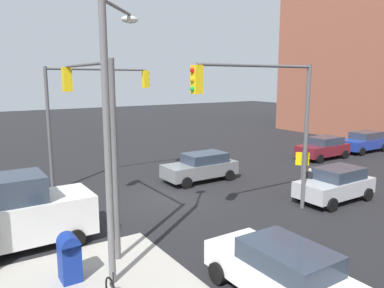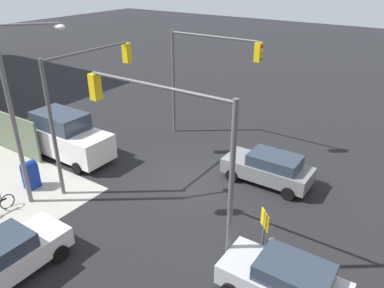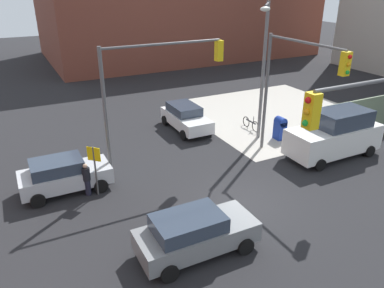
{
  "view_description": "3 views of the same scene",
  "coord_description": "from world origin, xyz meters",
  "px_view_note": "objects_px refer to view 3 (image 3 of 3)",
  "views": [
    {
      "loc": [
        8.78,
        15.51,
        5.88
      ],
      "look_at": [
        -1.17,
        0.29,
        2.7
      ],
      "focal_mm": 35.0,
      "sensor_mm": 36.0,
      "label": 1
    },
    {
      "loc": [
        -9.16,
        13.66,
        9.97
      ],
      "look_at": [
        -0.45,
        0.76,
        2.47
      ],
      "focal_mm": 35.0,
      "sensor_mm": 36.0,
      "label": 2
    },
    {
      "loc": [
        -8.26,
        -11.55,
        9.11
      ],
      "look_at": [
        -1.08,
        2.57,
        2.08
      ],
      "focal_mm": 35.0,
      "sensor_mm": 36.0,
      "label": 3
    }
  ],
  "objects_px": {
    "hatchback_white": "(186,117)",
    "hatchback_silver": "(64,175)",
    "traffic_signal_ne_corner": "(294,77)",
    "van_white_delivery": "(335,134)",
    "bicycle_leaning_on_fence": "(251,124)",
    "street_lamp_corner": "(263,63)",
    "pedestrian_crossing": "(87,179)",
    "hatchback_gray": "(195,233)",
    "mailbox_blue": "(280,127)",
    "traffic_signal_nw_corner": "(154,82)"
  },
  "relations": [
    {
      "from": "hatchback_white",
      "to": "hatchback_silver",
      "type": "relative_size",
      "value": 1.07
    },
    {
      "from": "traffic_signal_ne_corner",
      "to": "van_white_delivery",
      "type": "relative_size",
      "value": 1.2
    },
    {
      "from": "hatchback_white",
      "to": "traffic_signal_ne_corner",
      "type": "bearing_deg",
      "value": -67.57
    },
    {
      "from": "van_white_delivery",
      "to": "bicycle_leaning_on_fence",
      "type": "height_order",
      "value": "van_white_delivery"
    },
    {
      "from": "traffic_signal_ne_corner",
      "to": "hatchback_white",
      "type": "height_order",
      "value": "traffic_signal_ne_corner"
    },
    {
      "from": "hatchback_silver",
      "to": "bicycle_leaning_on_fence",
      "type": "height_order",
      "value": "hatchback_silver"
    },
    {
      "from": "hatchback_white",
      "to": "van_white_delivery",
      "type": "xyz_separation_m",
      "value": [
        5.58,
        -7.27,
        0.44
      ]
    },
    {
      "from": "street_lamp_corner",
      "to": "pedestrian_crossing",
      "type": "bearing_deg",
      "value": -170.91
    },
    {
      "from": "hatchback_silver",
      "to": "van_white_delivery",
      "type": "relative_size",
      "value": 0.75
    },
    {
      "from": "bicycle_leaning_on_fence",
      "to": "hatchback_gray",
      "type": "bearing_deg",
      "value": -134.13
    },
    {
      "from": "street_lamp_corner",
      "to": "van_white_delivery",
      "type": "distance_m",
      "value": 5.59
    },
    {
      "from": "street_lamp_corner",
      "to": "mailbox_blue",
      "type": "height_order",
      "value": "street_lamp_corner"
    },
    {
      "from": "van_white_delivery",
      "to": "mailbox_blue",
      "type": "bearing_deg",
      "value": 109.63
    },
    {
      "from": "mailbox_blue",
      "to": "bicycle_leaning_on_fence",
      "type": "relative_size",
      "value": 0.82
    },
    {
      "from": "traffic_signal_nw_corner",
      "to": "hatchback_gray",
      "type": "bearing_deg",
      "value": -100.29
    },
    {
      "from": "hatchback_gray",
      "to": "van_white_delivery",
      "type": "relative_size",
      "value": 0.81
    },
    {
      "from": "mailbox_blue",
      "to": "pedestrian_crossing",
      "type": "distance_m",
      "value": 12.06
    },
    {
      "from": "traffic_signal_ne_corner",
      "to": "street_lamp_corner",
      "type": "bearing_deg",
      "value": 81.54
    },
    {
      "from": "hatchback_gray",
      "to": "hatchback_silver",
      "type": "height_order",
      "value": "same"
    },
    {
      "from": "traffic_signal_nw_corner",
      "to": "traffic_signal_ne_corner",
      "type": "distance_m",
      "value": 6.9
    },
    {
      "from": "mailbox_blue",
      "to": "hatchback_gray",
      "type": "height_order",
      "value": "hatchback_gray"
    },
    {
      "from": "traffic_signal_ne_corner",
      "to": "pedestrian_crossing",
      "type": "distance_m",
      "value": 11.07
    },
    {
      "from": "traffic_signal_nw_corner",
      "to": "mailbox_blue",
      "type": "relative_size",
      "value": 4.55
    },
    {
      "from": "traffic_signal_nw_corner",
      "to": "hatchback_silver",
      "type": "bearing_deg",
      "value": 178.19
    },
    {
      "from": "street_lamp_corner",
      "to": "hatchback_silver",
      "type": "relative_size",
      "value": 1.98
    },
    {
      "from": "street_lamp_corner",
      "to": "hatchback_silver",
      "type": "height_order",
      "value": "street_lamp_corner"
    },
    {
      "from": "traffic_signal_nw_corner",
      "to": "pedestrian_crossing",
      "type": "relative_size",
      "value": 4.14
    },
    {
      "from": "traffic_signal_ne_corner",
      "to": "street_lamp_corner",
      "type": "distance_m",
      "value": 3.11
    },
    {
      "from": "mailbox_blue",
      "to": "hatchback_gray",
      "type": "relative_size",
      "value": 0.33
    },
    {
      "from": "hatchback_gray",
      "to": "hatchback_silver",
      "type": "xyz_separation_m",
      "value": [
        -3.41,
        6.57,
        -0.0
      ]
    },
    {
      "from": "traffic_signal_ne_corner",
      "to": "hatchback_silver",
      "type": "distance_m",
      "value": 12.0
    },
    {
      "from": "traffic_signal_ne_corner",
      "to": "hatchback_white",
      "type": "xyz_separation_m",
      "value": [
        -2.74,
        6.63,
        -3.78
      ]
    },
    {
      "from": "traffic_signal_nw_corner",
      "to": "traffic_signal_ne_corner",
      "type": "height_order",
      "value": "same"
    },
    {
      "from": "street_lamp_corner",
      "to": "mailbox_blue",
      "type": "distance_m",
      "value": 4.16
    },
    {
      "from": "street_lamp_corner",
      "to": "van_white_delivery",
      "type": "xyz_separation_m",
      "value": [
        2.38,
        -3.72,
        -3.42
      ]
    },
    {
      "from": "hatchback_silver",
      "to": "street_lamp_corner",
      "type": "bearing_deg",
      "value": 4.31
    },
    {
      "from": "hatchback_gray",
      "to": "pedestrian_crossing",
      "type": "bearing_deg",
      "value": 113.96
    },
    {
      "from": "traffic_signal_nw_corner",
      "to": "traffic_signal_ne_corner",
      "type": "relative_size",
      "value": 1.0
    },
    {
      "from": "street_lamp_corner",
      "to": "pedestrian_crossing",
      "type": "height_order",
      "value": "street_lamp_corner"
    },
    {
      "from": "traffic_signal_ne_corner",
      "to": "mailbox_blue",
      "type": "xyz_separation_m",
      "value": [
        1.7,
        2.56,
        -3.86
      ]
    },
    {
      "from": "hatchback_silver",
      "to": "pedestrian_crossing",
      "type": "relative_size",
      "value": 2.57
    },
    {
      "from": "hatchback_white",
      "to": "van_white_delivery",
      "type": "bearing_deg",
      "value": -52.52
    },
    {
      "from": "hatchback_white",
      "to": "hatchback_silver",
      "type": "distance_m",
      "value": 9.52
    },
    {
      "from": "street_lamp_corner",
      "to": "mailbox_blue",
      "type": "xyz_separation_m",
      "value": [
        1.24,
        -0.52,
        -3.94
      ]
    },
    {
      "from": "pedestrian_crossing",
      "to": "bicycle_leaning_on_fence",
      "type": "height_order",
      "value": "pedestrian_crossing"
    },
    {
      "from": "traffic_signal_ne_corner",
      "to": "pedestrian_crossing",
      "type": "bearing_deg",
      "value": 172.49
    },
    {
      "from": "pedestrian_crossing",
      "to": "mailbox_blue",
      "type": "bearing_deg",
      "value": 79.32
    },
    {
      "from": "mailbox_blue",
      "to": "pedestrian_crossing",
      "type": "height_order",
      "value": "pedestrian_crossing"
    },
    {
      "from": "bicycle_leaning_on_fence",
      "to": "van_white_delivery",
      "type": "bearing_deg",
      "value": -72.12
    },
    {
      "from": "mailbox_blue",
      "to": "hatchback_white",
      "type": "height_order",
      "value": "hatchback_white"
    }
  ]
}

